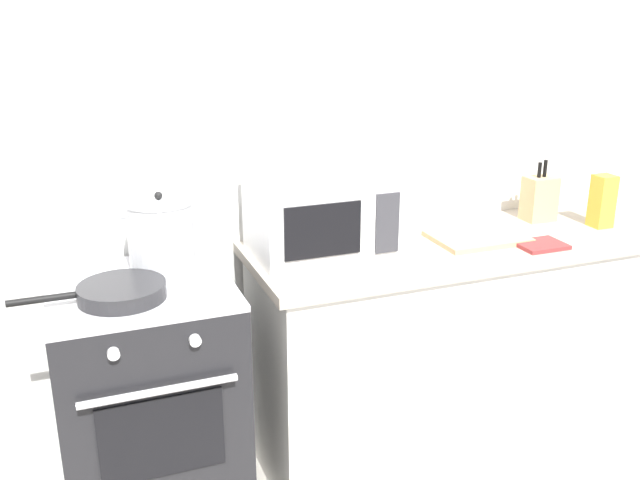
# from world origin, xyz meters

# --- Properties ---
(back_wall) EXTENTS (4.40, 0.10, 2.50)m
(back_wall) POSITION_xyz_m (0.30, 0.97, 1.25)
(back_wall) COLOR silver
(back_wall) RESTS_ON ground_plane
(lower_cabinet_right) EXTENTS (1.64, 0.56, 0.88)m
(lower_cabinet_right) POSITION_xyz_m (0.90, 0.62, 0.44)
(lower_cabinet_right) COLOR white
(lower_cabinet_right) RESTS_ON ground_plane
(countertop_right) EXTENTS (1.70, 0.60, 0.04)m
(countertop_right) POSITION_xyz_m (0.90, 0.62, 0.90)
(countertop_right) COLOR #ADA393
(countertop_right) RESTS_ON lower_cabinet_right
(stove) EXTENTS (0.60, 0.64, 0.92)m
(stove) POSITION_xyz_m (-0.35, 0.60, 0.46)
(stove) COLOR black
(stove) RESTS_ON ground_plane
(stock_pot) EXTENTS (0.32, 0.23, 0.29)m
(stock_pot) POSITION_xyz_m (-0.25, 0.69, 1.05)
(stock_pot) COLOR silver
(stock_pot) RESTS_ON stove
(frying_pan) EXTENTS (0.48, 0.28, 0.05)m
(frying_pan) POSITION_xyz_m (-0.42, 0.50, 0.95)
(frying_pan) COLOR #28282B
(frying_pan) RESTS_ON stove
(microwave) EXTENTS (0.50, 0.37, 0.30)m
(microwave) POSITION_xyz_m (0.33, 0.68, 1.07)
(microwave) COLOR white
(microwave) RESTS_ON countertop_right
(cutting_board) EXTENTS (0.36, 0.26, 0.02)m
(cutting_board) POSITION_xyz_m (0.96, 0.60, 0.93)
(cutting_board) COLOR tan
(cutting_board) RESTS_ON countertop_right
(knife_block) EXTENTS (0.13, 0.10, 0.26)m
(knife_block) POSITION_xyz_m (1.36, 0.74, 1.02)
(knife_block) COLOR tan
(knife_block) RESTS_ON countertop_right
(pasta_box) EXTENTS (0.08, 0.08, 0.22)m
(pasta_box) POSITION_xyz_m (1.54, 0.57, 1.03)
(pasta_box) COLOR gold
(pasta_box) RESTS_ON countertop_right
(oven_mitt) EXTENTS (0.18, 0.14, 0.02)m
(oven_mitt) POSITION_xyz_m (1.14, 0.44, 0.93)
(oven_mitt) COLOR #993333
(oven_mitt) RESTS_ON countertop_right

